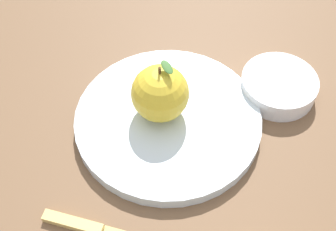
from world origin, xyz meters
TOP-DOWN VIEW (x-y plane):
  - ground_plane at (0.00, 0.00)m, footprint 2.40×2.40m
  - dinner_plate at (0.03, 0.01)m, footprint 0.27×0.27m
  - apple at (0.02, 0.03)m, footprint 0.08×0.08m
  - side_bowl at (0.20, 0.02)m, footprint 0.11×0.11m

SIDE VIEW (x-z plane):
  - ground_plane at x=0.00m, z-range 0.00..0.00m
  - dinner_plate at x=0.03m, z-range 0.00..0.02m
  - side_bowl at x=0.20m, z-range 0.00..0.03m
  - apple at x=0.02m, z-range 0.01..0.11m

